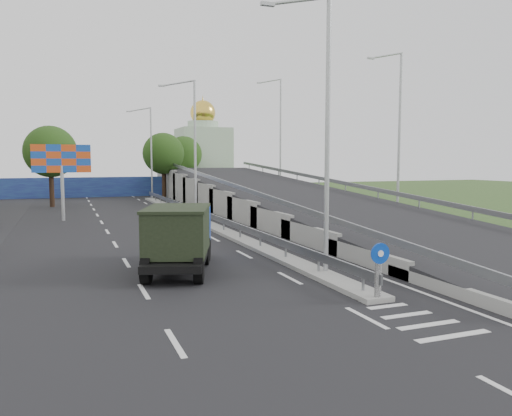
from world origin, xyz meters
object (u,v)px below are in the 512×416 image
lamp_post_mid (193,141)px  dump_truck (180,234)px  lamp_post_far (150,148)px  billboard (62,163)px  sign_bollard (379,270)px  church (203,154)px  lamp_post_near (323,120)px

lamp_post_mid → dump_truck: bearing=-105.5°
lamp_post_far → billboard: size_ratio=1.83×
sign_bollard → church: size_ratio=0.12×
lamp_post_far → billboard: (-9.11, -18.00, -1.62)m
sign_bollard → lamp_post_far: (0.11, 43.83, 4.77)m
lamp_post_near → billboard: lamp_post_near is taller
lamp_post_mid → sign_bollard: bearing=-90.3°
sign_bollard → billboard: size_ratio=0.30×
lamp_post_near → dump_truck: lamp_post_near is taller
lamp_post_mid → lamp_post_far: bearing=90.0°
lamp_post_mid → lamp_post_near: bearing=-90.0°
lamp_post_near → lamp_post_mid: 20.00m
sign_bollard → lamp_post_mid: (0.11, 23.83, 4.77)m
sign_bollard → lamp_post_near: (0.11, 3.83, 4.77)m
lamp_post_near → billboard: 23.87m
sign_bollard → church: bearing=80.2°
sign_bollard → lamp_post_far: 44.08m
dump_truck → billboard: bearing=122.0°
sign_bollard → dump_truck: (-4.63, 6.76, 0.40)m
lamp_post_mid → billboard: lamp_post_mid is taller
billboard → lamp_post_far: bearing=63.2°
church → billboard: (-19.00, -32.00, -1.12)m
sign_bollard → dump_truck: bearing=124.4°
church → lamp_post_far: bearing=-125.2°
dump_truck → church: bearing=93.1°
lamp_post_mid → dump_truck: 18.25m
lamp_post_mid → lamp_post_far: size_ratio=1.00×
sign_bollard → dump_truck: size_ratio=0.27×
sign_bollard → lamp_post_mid: lamp_post_mid is taller
lamp_post_mid → billboard: bearing=167.6°
dump_truck → lamp_post_mid: bearing=93.5°
lamp_post_far → lamp_post_near: bearing=-90.0°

